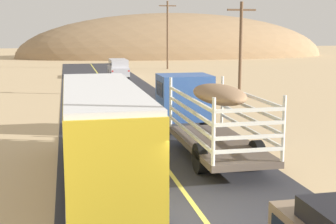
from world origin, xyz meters
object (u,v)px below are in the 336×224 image
at_px(power_pole_mid, 241,46).
at_px(power_pole_far, 168,33).
at_px(bus, 102,131).
at_px(livestock_truck, 196,104).
at_px(car_far, 118,67).

xyz_separation_m(power_pole_mid, power_pole_far, (-0.00, 26.22, 0.75)).
height_order(bus, power_pole_far, power_pole_far).
bearing_deg(bus, power_pole_far, 75.20).
distance_m(livestock_truck, power_pole_mid, 15.41).
xyz_separation_m(car_far, power_pole_mid, (7.38, -16.65, 2.75)).
relative_size(car_far, power_pole_far, 0.54).
xyz_separation_m(livestock_truck, power_pole_far, (7.14, 39.72, 2.79)).
distance_m(livestock_truck, bus, 6.42).
bearing_deg(power_pole_far, car_far, -127.65).
distance_m(bus, car_far, 34.95).
relative_size(bus, car_far, 2.16).
relative_size(livestock_truck, power_pole_mid, 1.37).
bearing_deg(power_pole_mid, power_pole_far, 90.00).
height_order(power_pole_mid, power_pole_far, power_pole_far).
bearing_deg(livestock_truck, power_pole_far, 79.81).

